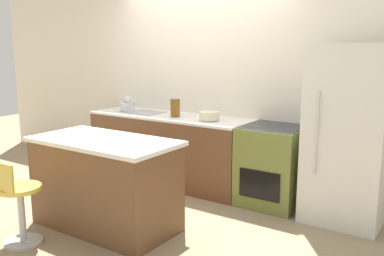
% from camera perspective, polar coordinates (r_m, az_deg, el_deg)
% --- Properties ---
extents(ground_plane, '(14.00, 14.00, 0.00)m').
position_cam_1_polar(ground_plane, '(5.21, -2.39, -8.72)').
color(ground_plane, '#998466').
extents(wall_back, '(8.00, 0.06, 2.60)m').
position_cam_1_polar(wall_back, '(5.50, 1.81, 6.22)').
color(wall_back, silver).
rests_on(wall_back, ground_plane).
extents(back_counter, '(2.18, 0.64, 0.89)m').
position_cam_1_polar(back_counter, '(5.54, -3.06, -2.78)').
color(back_counter, brown).
rests_on(back_counter, ground_plane).
extents(kitchen_island, '(1.44, 0.75, 0.88)m').
position_cam_1_polar(kitchen_island, '(4.25, -11.46, -7.23)').
color(kitchen_island, brown).
rests_on(kitchen_island, ground_plane).
extents(oven_range, '(0.66, 0.65, 0.89)m').
position_cam_1_polar(oven_range, '(4.83, 10.65, -4.96)').
color(oven_range, olive).
rests_on(oven_range, ground_plane).
extents(refrigerator, '(0.75, 0.68, 1.78)m').
position_cam_1_polar(refrigerator, '(4.48, 20.10, -0.84)').
color(refrigerator, silver).
rests_on(refrigerator, ground_plane).
extents(stool_chair, '(0.37, 0.37, 0.79)m').
position_cam_1_polar(stool_chair, '(4.11, -22.16, -9.28)').
color(stool_chair, '#B7B7BC').
rests_on(stool_chair, ground_plane).
extents(kettle, '(0.19, 0.19, 0.20)m').
position_cam_1_polar(kettle, '(5.82, -8.61, 3.05)').
color(kettle, silver).
rests_on(kettle, back_counter).
extents(mixing_bowl, '(0.24, 0.24, 0.10)m').
position_cam_1_polar(mixing_bowl, '(5.05, 2.31, 1.63)').
color(mixing_bowl, beige).
rests_on(mixing_bowl, back_counter).
extents(canister_jar, '(0.12, 0.12, 0.21)m').
position_cam_1_polar(canister_jar, '(5.32, -2.27, 2.73)').
color(canister_jar, brown).
rests_on(canister_jar, back_counter).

